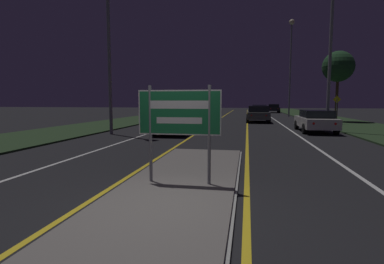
% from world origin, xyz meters
% --- Properties ---
extents(ground_plane, '(160.00, 160.00, 0.00)m').
position_xyz_m(ground_plane, '(0.00, 0.00, 0.00)').
color(ground_plane, black).
extents(median_island, '(2.52, 9.22, 0.10)m').
position_xyz_m(median_island, '(0.00, 1.38, 0.04)').
color(median_island, '#999993').
rests_on(median_island, ground_plane).
extents(verge_left, '(5.00, 100.00, 0.08)m').
position_xyz_m(verge_left, '(-9.50, 20.00, 0.04)').
color(verge_left, '#23381E').
rests_on(verge_left, ground_plane).
extents(verge_right, '(5.00, 100.00, 0.08)m').
position_xyz_m(verge_right, '(9.50, 20.00, 0.04)').
color(verge_right, '#23381E').
rests_on(verge_right, ground_plane).
extents(centre_line_yellow_left, '(0.12, 70.00, 0.01)m').
position_xyz_m(centre_line_yellow_left, '(-1.45, 25.00, 0.00)').
color(centre_line_yellow_left, gold).
rests_on(centre_line_yellow_left, ground_plane).
extents(centre_line_yellow_right, '(0.12, 70.00, 0.01)m').
position_xyz_m(centre_line_yellow_right, '(1.45, 25.00, 0.00)').
color(centre_line_yellow_right, gold).
rests_on(centre_line_yellow_right, ground_plane).
extents(lane_line_white_left, '(0.12, 70.00, 0.01)m').
position_xyz_m(lane_line_white_left, '(-4.20, 25.00, 0.00)').
color(lane_line_white_left, silver).
rests_on(lane_line_white_left, ground_plane).
extents(lane_line_white_right, '(0.12, 70.00, 0.01)m').
position_xyz_m(lane_line_white_right, '(4.20, 25.00, 0.00)').
color(lane_line_white_right, silver).
rests_on(lane_line_white_right, ground_plane).
extents(edge_line_white_left, '(0.10, 70.00, 0.01)m').
position_xyz_m(edge_line_white_left, '(-7.20, 25.00, 0.00)').
color(edge_line_white_left, silver).
rests_on(edge_line_white_left, ground_plane).
extents(edge_line_white_right, '(0.10, 70.00, 0.01)m').
position_xyz_m(edge_line_white_right, '(7.20, 25.00, 0.00)').
color(edge_line_white_right, silver).
rests_on(edge_line_white_right, ground_plane).
extents(highway_sign, '(1.80, 0.07, 2.11)m').
position_xyz_m(highway_sign, '(0.00, 1.38, 1.54)').
color(highway_sign, gray).
rests_on(highway_sign, median_island).
extents(streetlight_right_near, '(0.55, 0.55, 9.82)m').
position_xyz_m(streetlight_right_near, '(6.14, 14.15, 6.39)').
color(streetlight_right_near, gray).
rests_on(streetlight_right_near, ground_plane).
extents(streetlight_right_far, '(0.63, 0.63, 11.48)m').
position_xyz_m(streetlight_right_far, '(6.41, 33.07, 7.86)').
color(streetlight_right_far, gray).
rests_on(streetlight_right_far, ground_plane).
extents(car_receding_0, '(1.92, 4.64, 1.34)m').
position_xyz_m(car_receding_0, '(5.53, 14.39, 0.71)').
color(car_receding_0, silver).
rests_on(car_receding_0, ground_plane).
extents(car_receding_1, '(2.04, 4.74, 1.47)m').
position_xyz_m(car_receding_1, '(2.38, 22.62, 0.77)').
color(car_receding_1, '#4C514C').
rests_on(car_receding_1, ground_plane).
extents(car_receding_2, '(1.99, 4.18, 1.44)m').
position_xyz_m(car_receding_2, '(2.85, 32.54, 0.76)').
color(car_receding_2, navy).
rests_on(car_receding_2, ground_plane).
extents(car_receding_3, '(1.94, 4.16, 1.40)m').
position_xyz_m(car_receding_3, '(5.60, 45.60, 0.74)').
color(car_receding_3, black).
rests_on(car_receding_3, ground_plane).
extents(car_approaching_0, '(1.86, 4.80, 1.41)m').
position_xyz_m(car_approaching_0, '(-2.70, 12.18, 0.76)').
color(car_approaching_0, maroon).
rests_on(car_approaching_0, ground_plane).
extents(warning_sign, '(0.60, 0.06, 2.23)m').
position_xyz_m(warning_sign, '(8.37, 20.50, 1.43)').
color(warning_sign, gray).
rests_on(warning_sign, verge_right).
extents(roadside_palm_right, '(2.68, 2.68, 6.16)m').
position_xyz_m(roadside_palm_right, '(9.21, 23.66, 4.87)').
color(roadside_palm_right, '#4C3823').
rests_on(roadside_palm_right, verge_right).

